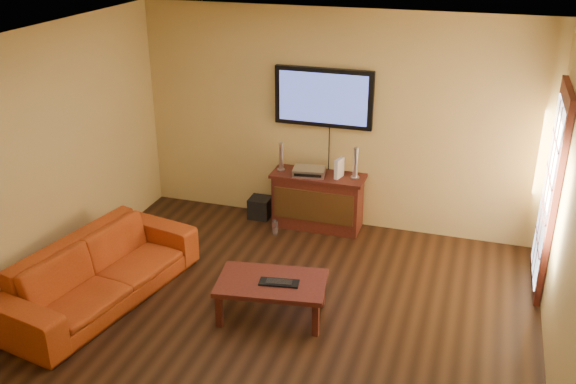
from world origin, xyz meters
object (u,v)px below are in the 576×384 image
at_px(sofa, 99,262).
at_px(subwoofer, 260,207).
at_px(av_receiver, 309,171).
at_px(game_console, 339,168).
at_px(speaker_right, 356,164).
at_px(bottle, 275,228).
at_px(media_console, 318,201).
at_px(keyboard, 279,282).
at_px(television, 324,98).
at_px(coffee_table, 272,285).
at_px(speaker_left, 281,158).

bearing_deg(sofa, subwoofer, -10.09).
height_order(av_receiver, game_console, game_console).
bearing_deg(speaker_right, sofa, -132.29).
height_order(speaker_right, av_receiver, speaker_right).
distance_m(game_console, subwoofer, 1.26).
distance_m(speaker_right, bottle, 1.27).
bearing_deg(av_receiver, media_console, 9.59).
xyz_separation_m(game_console, keyboard, (-0.09, -2.06, -0.42)).
distance_m(television, keyboard, 2.57).
height_order(subwoofer, bottle, subwoofer).
relative_size(television, coffee_table, 1.07).
xyz_separation_m(coffee_table, keyboard, (0.08, -0.02, 0.06)).
xyz_separation_m(coffee_table, subwoofer, (-0.88, 2.09, -0.21)).
distance_m(game_console, bottle, 1.09).
height_order(bottle, keyboard, keyboard).
xyz_separation_m(speaker_left, av_receiver, (0.38, -0.05, -0.12)).
bearing_deg(television, coffee_table, -87.56).
bearing_deg(av_receiver, speaker_right, -0.37).
bearing_deg(bottle, television, 52.37).
distance_m(media_console, keyboard, 2.08).
bearing_deg(media_console, television, 90.00).
relative_size(media_console, sofa, 0.52).
xyz_separation_m(television, coffee_table, (0.10, -2.23, -1.30)).
distance_m(sofa, speaker_left, 2.63).
height_order(sofa, subwoofer, sofa).
distance_m(speaker_left, keyboard, 2.23).
xyz_separation_m(television, bottle, (-0.44, -0.57, -1.55)).
bearing_deg(media_console, keyboard, -85.09).
relative_size(television, speaker_left, 3.39).
xyz_separation_m(speaker_right, game_console, (-0.19, -0.05, -0.06)).
bearing_deg(sofa, speaker_right, -31.61).
height_order(media_console, av_receiver, av_receiver).
relative_size(speaker_right, av_receiver, 1.00).
bearing_deg(speaker_left, keyboard, -72.30).
bearing_deg(media_console, speaker_left, 178.43).
xyz_separation_m(media_console, game_console, (0.27, -0.01, 0.47)).
relative_size(media_console, av_receiver, 2.97).
bearing_deg(television, game_console, -35.62).
relative_size(coffee_table, sofa, 0.51).
xyz_separation_m(game_console, bottle, (-0.71, -0.38, -0.74)).
bearing_deg(speaker_right, television, 162.87).
height_order(coffee_table, subwoofer, coffee_table).
distance_m(media_console, subwoofer, 0.82).
bearing_deg(subwoofer, sofa, -111.59).
xyz_separation_m(speaker_right, bottle, (-0.89, -0.43, -0.79)).
bearing_deg(speaker_left, coffee_table, -74.24).
bearing_deg(av_receiver, bottle, -141.50).
bearing_deg(game_console, television, 159.44).
distance_m(speaker_left, av_receiver, 0.40).
bearing_deg(keyboard, media_console, 94.91).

